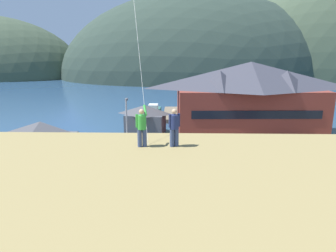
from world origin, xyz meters
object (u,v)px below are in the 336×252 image
(moored_boat_outer_mooring, at_px, (191,110))
(parked_car_front_row_end, at_px, (41,183))
(parked_car_mid_row_near, at_px, (234,161))
(parked_car_front_row_silver, at_px, (182,166))
(parked_car_front_row_red, at_px, (151,189))
(parked_car_lone_by_shed, at_px, (214,190))
(wharf_dock, at_px, (173,114))
(storage_shed_near_lot, at_px, (42,144))
(parked_car_back_row_right, at_px, (134,162))
(harbor_lodge, at_px, (250,96))
(person_companion, at_px, (174,126))
(storage_shed_waterside, at_px, (145,119))
(person_kite_flyer, at_px, (142,126))
(parked_car_mid_row_far, at_px, (304,166))
(parking_light_pole, at_px, (127,124))
(moored_boat_wharfside, at_px, (154,112))

(moored_boat_outer_mooring, height_order, parked_car_front_row_end, moored_boat_outer_mooring)
(parked_car_mid_row_near, xyz_separation_m, parked_car_front_row_silver, (-5.12, -1.45, 0.00))
(parked_car_front_row_red, relative_size, parked_car_front_row_end, 1.00)
(parked_car_lone_by_shed, height_order, parked_car_mid_row_near, same)
(wharf_dock, bearing_deg, parked_car_mid_row_near, -76.24)
(moored_boat_outer_mooring, distance_m, parked_car_front_row_silver, 30.05)
(storage_shed_near_lot, height_order, parked_car_back_row_right, storage_shed_near_lot)
(parked_car_front_row_end, bearing_deg, harbor_lodge, 43.43)
(storage_shed_near_lot, distance_m, parked_car_lone_by_shed, 18.11)
(wharf_dock, height_order, parked_car_front_row_end, parked_car_front_row_end)
(parked_car_front_row_red, distance_m, parked_car_back_row_right, 6.43)
(parked_car_back_row_right, bearing_deg, person_companion, -75.03)
(storage_shed_waterside, distance_m, parked_car_front_row_silver, 16.27)
(storage_shed_waterside, xyz_separation_m, parked_car_front_row_red, (2.39, -20.54, -1.08))
(storage_shed_waterside, bearing_deg, person_kite_flyer, -84.52)
(parked_car_front_row_red, relative_size, person_companion, 2.50)
(parked_car_front_row_end, xyz_separation_m, parked_car_mid_row_far, (23.31, 4.56, 0.00))
(parked_car_mid_row_near, relative_size, parking_light_pole, 0.66)
(parked_car_mid_row_far, bearing_deg, harbor_lodge, 96.44)
(parked_car_mid_row_far, distance_m, person_companion, 20.19)
(parked_car_front_row_silver, bearing_deg, person_companion, -92.85)
(wharf_dock, distance_m, parked_car_mid_row_far, 29.78)
(harbor_lodge, height_order, moored_boat_wharfside, harbor_lodge)
(parking_light_pole, bearing_deg, wharf_dock, 77.96)
(parked_car_lone_by_shed, bearing_deg, parked_car_front_row_end, 176.54)
(moored_boat_outer_mooring, xyz_separation_m, parking_light_pole, (-8.28, -25.03, 3.20))
(wharf_dock, height_order, parked_car_mid_row_far, parked_car_mid_row_far)
(storage_shed_near_lot, xyz_separation_m, person_kite_flyer, (12.00, -16.05, 5.93))
(harbor_lodge, distance_m, parked_car_front_row_silver, 19.37)
(parked_car_front_row_red, bearing_deg, parked_car_front_row_end, 174.73)
(wharf_dock, relative_size, parked_car_mid_row_far, 2.70)
(wharf_dock, bearing_deg, moored_boat_wharfside, 171.82)
(moored_boat_outer_mooring, xyz_separation_m, parked_car_lone_by_shed, (0.08, -35.05, 0.34))
(harbor_lodge, xyz_separation_m, moored_boat_outer_mooring, (-7.47, 13.82, -4.67))
(moored_boat_outer_mooring, bearing_deg, person_kite_flyer, -95.83)
(storage_shed_waterside, xyz_separation_m, person_kite_flyer, (2.82, -29.45, 6.28))
(harbor_lodge, height_order, parked_car_mid_row_near, harbor_lodge)
(parked_car_front_row_silver, distance_m, parking_light_pole, 8.23)
(harbor_lodge, distance_m, storage_shed_waterside, 15.15)
(moored_boat_outer_mooring, height_order, parked_car_mid_row_far, moored_boat_outer_mooring)
(harbor_lodge, height_order, parked_car_front_row_end, harbor_lodge)
(parked_car_front_row_silver, bearing_deg, parked_car_back_row_right, 168.01)
(parked_car_lone_by_shed, xyz_separation_m, person_kite_flyer, (-4.57, -8.90, 7.36))
(moored_boat_outer_mooring, xyz_separation_m, person_companion, (-3.03, -43.88, 7.69))
(parked_car_front_row_red, height_order, parked_car_front_row_end, same)
(harbor_lodge, height_order, storage_shed_near_lot, harbor_lodge)
(parked_car_front_row_end, bearing_deg, parked_car_mid_row_far, 11.08)
(storage_shed_waterside, distance_m, moored_boat_wharfside, 12.35)
(storage_shed_near_lot, bearing_deg, parked_car_mid_row_far, -3.87)
(wharf_dock, relative_size, moored_boat_wharfside, 1.58)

